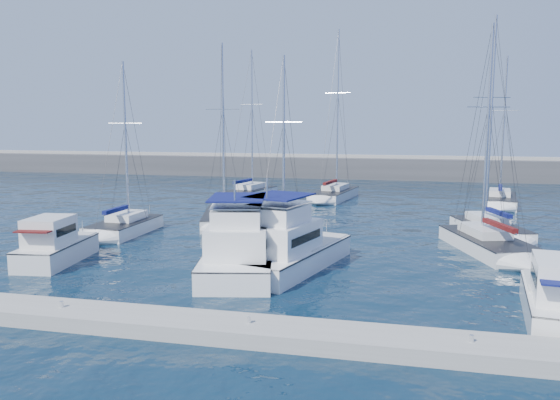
% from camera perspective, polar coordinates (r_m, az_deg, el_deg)
% --- Properties ---
extents(ground, '(220.00, 220.00, 0.00)m').
position_cam_1_polar(ground, '(31.55, 2.37, -6.83)').
color(ground, black).
rests_on(ground, ground).
extents(breakwater, '(160.00, 6.00, 4.45)m').
position_cam_1_polar(breakwater, '(82.48, 9.09, 3.02)').
color(breakwater, '#424244').
rests_on(breakwater, ground).
extents(dock, '(40.00, 2.20, 0.60)m').
position_cam_1_polar(dock, '(21.27, -3.27, -13.46)').
color(dock, gray).
rests_on(dock, ground).
extents(dock_cleat_near_port, '(0.16, 0.16, 0.25)m').
position_cam_1_polar(dock_cleat_near_port, '(24.48, -21.86, -10.06)').
color(dock_cleat_near_port, silver).
rests_on(dock_cleat_near_port, dock).
extents(dock_cleat_centre, '(0.16, 0.16, 0.25)m').
position_cam_1_polar(dock_cleat_centre, '(21.11, -3.28, -12.38)').
color(dock_cleat_centre, silver).
rests_on(dock_cleat_centre, dock).
extents(dock_cleat_near_stbd, '(0.16, 0.16, 0.25)m').
position_cam_1_polar(dock_cleat_near_stbd, '(20.50, 19.38, -13.48)').
color(dock_cleat_near_stbd, silver).
rests_on(dock_cleat_near_stbd, dock).
extents(motor_yacht_port_outer, '(3.14, 6.19, 3.20)m').
position_cam_1_polar(motor_yacht_port_outer, '(34.38, -22.47, -4.59)').
color(motor_yacht_port_outer, silver).
rests_on(motor_yacht_port_outer, ground).
extents(motor_yacht_port_inner, '(5.69, 10.40, 4.69)m').
position_cam_1_polar(motor_yacht_port_inner, '(30.02, -4.22, -5.39)').
color(motor_yacht_port_inner, white).
rests_on(motor_yacht_port_inner, ground).
extents(motor_yacht_stbd_inner, '(6.01, 9.95, 4.69)m').
position_cam_1_polar(motor_yacht_stbd_inner, '(30.40, 0.70, -5.20)').
color(motor_yacht_stbd_inner, white).
rests_on(motor_yacht_stbd_inner, ground).
extents(motor_yacht_stbd_outer, '(3.42, 6.92, 3.20)m').
position_cam_1_polar(motor_yacht_stbd_outer, '(25.18, 27.22, -9.36)').
color(motor_yacht_stbd_outer, white).
rests_on(motor_yacht_stbd_outer, ground).
extents(sailboat_mid_a, '(3.14, 6.76, 12.86)m').
position_cam_1_polar(sailboat_mid_a, '(41.95, -15.93, -2.69)').
color(sailboat_mid_a, white).
rests_on(sailboat_mid_a, ground).
extents(sailboat_mid_b, '(5.17, 8.86, 14.75)m').
position_cam_1_polar(sailboat_mid_b, '(44.46, -5.91, -1.82)').
color(sailboat_mid_b, silver).
rests_on(sailboat_mid_b, ground).
extents(sailboat_mid_c, '(3.72, 7.80, 12.99)m').
position_cam_1_polar(sailboat_mid_c, '(37.74, 0.03, -3.56)').
color(sailboat_mid_c, white).
rests_on(sailboat_mid_c, ground).
extents(sailboat_mid_d, '(5.62, 9.06, 14.57)m').
position_cam_1_polar(sailboat_mid_d, '(37.18, 20.84, -4.26)').
color(sailboat_mid_d, silver).
rests_on(sailboat_mid_d, ground).
extents(sailboat_mid_e, '(5.10, 8.17, 15.91)m').
position_cam_1_polar(sailboat_mid_e, '(42.10, 21.03, -2.84)').
color(sailboat_mid_e, white).
rests_on(sailboat_mid_e, ground).
extents(sailboat_back_a, '(4.75, 8.66, 16.25)m').
position_cam_1_polar(sailboat_back_a, '(59.97, -3.25, 0.77)').
color(sailboat_back_a, white).
rests_on(sailboat_back_a, ground).
extents(sailboat_back_b, '(4.60, 9.30, 18.24)m').
position_cam_1_polar(sailboat_back_b, '(59.14, 5.68, 0.66)').
color(sailboat_back_b, silver).
rests_on(sailboat_back_b, ground).
extents(sailboat_back_c, '(4.28, 8.66, 14.95)m').
position_cam_1_polar(sailboat_back_c, '(58.40, 21.95, -0.01)').
color(sailboat_back_c, white).
rests_on(sailboat_back_c, ground).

